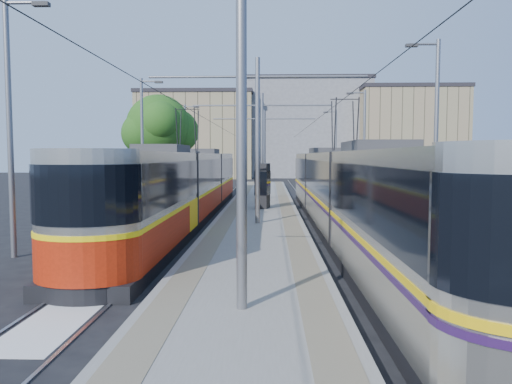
{
  "coord_description": "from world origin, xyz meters",
  "views": [
    {
      "loc": [
        0.53,
        -13.24,
        3.18
      ],
      "look_at": [
        -0.08,
        8.47,
        1.6
      ],
      "focal_mm": 35.0,
      "sensor_mm": 36.0,
      "label": 1
    }
  ],
  "objects": [
    {
      "name": "building_centre",
      "position": [
        6.0,
        64.0,
        7.24
      ],
      "size": [
        18.36,
        14.28,
        14.47
      ],
      "color": "gray",
      "rests_on": "ground"
    },
    {
      "name": "tree",
      "position": [
        -7.61,
        24.74,
        5.27
      ],
      "size": [
        5.36,
        4.96,
        7.79
      ],
      "color": "#382314",
      "rests_on": "ground"
    },
    {
      "name": "ground",
      "position": [
        0.0,
        0.0,
        0.0
      ],
      "size": [
        160.0,
        160.0,
        0.0
      ],
      "primitive_type": "plane",
      "color": "black",
      "rests_on": "ground"
    },
    {
      "name": "street_lamps",
      "position": [
        -0.0,
        21.0,
        4.18
      ],
      "size": [
        15.18,
        38.22,
        8.0
      ],
      "color": "slate",
      "rests_on": "ground"
    },
    {
      "name": "tactile_strip_right",
      "position": [
        1.45,
        17.0,
        0.3
      ],
      "size": [
        0.7,
        50.0,
        0.01
      ],
      "primitive_type": "cube",
      "color": "gray",
      "rests_on": "platform"
    },
    {
      "name": "tactile_strip_left",
      "position": [
        -1.45,
        17.0,
        0.3
      ],
      "size": [
        0.7,
        50.0,
        0.01
      ],
      "primitive_type": "cube",
      "color": "gray",
      "rests_on": "platform"
    },
    {
      "name": "platform",
      "position": [
        0.0,
        17.0,
        0.15
      ],
      "size": [
        4.0,
        50.0,
        0.3
      ],
      "primitive_type": "cube",
      "color": "gray",
      "rests_on": "ground"
    },
    {
      "name": "building_right",
      "position": [
        20.0,
        58.0,
        6.35
      ],
      "size": [
        14.28,
        10.2,
        12.68
      ],
      "color": "gray",
      "rests_on": "ground"
    },
    {
      "name": "tram_right",
      "position": [
        3.6,
        7.54,
        1.86
      ],
      "size": [
        2.43,
        32.12,
        5.5
      ],
      "color": "black",
      "rests_on": "ground"
    },
    {
      "name": "tram_left",
      "position": [
        -3.6,
        11.76,
        1.71
      ],
      "size": [
        2.43,
        29.73,
        5.5
      ],
      "color": "black",
      "rests_on": "ground"
    },
    {
      "name": "rails",
      "position": [
        0.0,
        17.0,
        0.02
      ],
      "size": [
        8.71,
        70.0,
        0.03
      ],
      "color": "gray",
      "rests_on": "ground"
    },
    {
      "name": "shelter",
      "position": [
        0.13,
        14.08,
        1.59
      ],
      "size": [
        0.88,
        1.22,
        2.47
      ],
      "rotation": [
        0.0,
        0.0,
        -0.19
      ],
      "color": "black",
      "rests_on": "platform"
    },
    {
      "name": "catenary",
      "position": [
        0.0,
        14.15,
        4.52
      ],
      "size": [
        9.2,
        70.0,
        7.0
      ],
      "color": "slate",
      "rests_on": "platform"
    },
    {
      "name": "track_arrow",
      "position": [
        -3.6,
        -3.0,
        0.01
      ],
      "size": [
        1.2,
        5.0,
        0.01
      ],
      "primitive_type": "cube",
      "color": "silver",
      "rests_on": "ground"
    },
    {
      "name": "building_left",
      "position": [
        -10.0,
        60.0,
        6.13
      ],
      "size": [
        16.32,
        12.24,
        12.25
      ],
      "color": "gray",
      "rests_on": "ground"
    }
  ]
}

